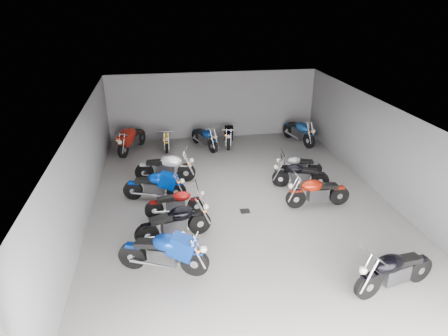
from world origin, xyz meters
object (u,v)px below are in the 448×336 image
Objects in this scene: drain_grate at (245,211)px; motorcycle_back_a at (131,139)px; motorcycle_back_c at (205,137)px; motorcycle_back_d at (229,134)px; motorcycle_right_a at (394,271)px; motorcycle_right_e at (300,175)px; motorcycle_left_e at (155,186)px; motorcycle_back_f at (299,131)px; motorcycle_right_f at (298,166)px; motorcycle_back_b at (167,139)px; motorcycle_left_b at (164,252)px; motorcycle_left_d at (176,203)px; motorcycle_left_c at (175,223)px; motorcycle_left_f at (166,168)px; motorcycle_right_d at (317,192)px.

motorcycle_back_a is (-3.91, 6.13, 0.57)m from drain_grate.
motorcycle_back_d is at bearing 168.64° from motorcycle_back_c.
motorcycle_right_e is at bearing -9.66° from motorcycle_right_a.
motorcycle_back_f is at bearing 136.69° from motorcycle_left_e.
motorcycle_left_e is at bearing 106.87° from motorcycle_right_e.
motorcycle_right_f is 1.00× the size of motorcycle_back_b.
motorcycle_left_b is 1.18× the size of motorcycle_left_d.
motorcycle_left_c is 0.98× the size of motorcycle_left_f.
motorcycle_right_a is 1.13× the size of motorcycle_back_c.
drain_grate is at bearing 85.76° from motorcycle_left_d.
motorcycle_left_f is (-2.48, 2.76, 0.55)m from drain_grate.
motorcycle_left_f is 1.23× the size of motorcycle_right_f.
drain_grate is 0.15× the size of motorcycle_back_d.
motorcycle_right_a reaches higher than motorcycle_right_f.
motorcycle_left_b reaches higher than motorcycle_left_e.
motorcycle_right_f is at bearing 174.76° from motorcycle_back_a.
motorcycle_back_f is at bearing -12.59° from motorcycle_right_f.
motorcycle_back_a is at bearing -146.60° from motorcycle_left_f.
motorcycle_left_f is at bearing -162.67° from motorcycle_left_b.
motorcycle_right_e is 0.96× the size of motorcycle_back_d.
motorcycle_back_d is at bearing 149.51° from motorcycle_left_f.
motorcycle_left_c is 1.21× the size of motorcycle_right_f.
motorcycle_back_d reaches higher than motorcycle_right_f.
motorcycle_back_d is (3.25, 8.95, -0.06)m from motorcycle_left_b.
motorcycle_left_f is at bearing 61.44° from motorcycle_back_d.
motorcycle_left_d is 0.92× the size of motorcycle_back_d.
motorcycle_right_d is (4.79, 1.21, -0.02)m from motorcycle_left_c.
motorcycle_back_f reaches higher than motorcycle_back_b.
motorcycle_left_f is at bearing 23.10° from motorcycle_right_a.
motorcycle_left_f is 7.14m from motorcycle_back_f.
motorcycle_left_b is 9.53m from motorcycle_back_d.
motorcycle_back_f is at bearing 124.46° from motorcycle_left_c.
motorcycle_right_f is 0.83× the size of motorcycle_back_a.
drain_grate is 7.16m from motorcycle_back_f.
motorcycle_left_e reaches higher than motorcycle_right_e.
motorcycle_left_f is at bearing 90.09° from motorcycle_right_e.
motorcycle_left_f is 3.55m from motorcycle_back_b.
motorcycle_left_e is at bearing 177.28° from motorcycle_left_c.
motorcycle_right_f is at bearing 153.09° from motorcycle_left_b.
motorcycle_left_b reaches higher than drain_grate.
motorcycle_right_f is at bearing 113.06° from motorcycle_left_e.
motorcycle_left_e is 1.02× the size of motorcycle_back_d.
motorcycle_left_b is at bearing 89.86° from motorcycle_back_b.
motorcycle_back_a is (-1.02, 4.83, 0.05)m from motorcycle_left_e.
motorcycle_left_d is (0.11, 1.31, -0.08)m from motorcycle_left_c.
drain_grate is 0.14× the size of motorcycle_back_a.
motorcycle_back_a is 1.58m from motorcycle_back_b.
motorcycle_right_e is at bearing 148.54° from motorcycle_left_b.
motorcycle_right_a is (5.06, -3.02, 0.00)m from motorcycle_left_c.
motorcycle_back_f is (1.29, 3.61, 0.12)m from motorcycle_right_f.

